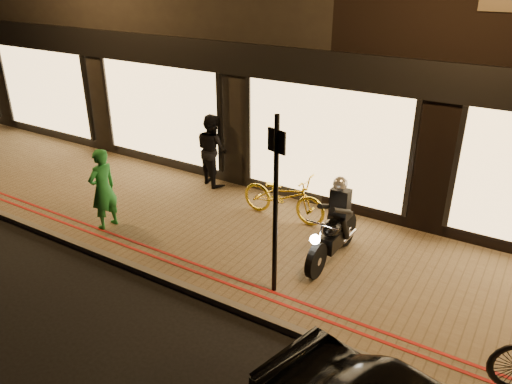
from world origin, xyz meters
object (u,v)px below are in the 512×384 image
bicycle_gold (284,196)px  motorcycle (334,229)px  sign_post (276,199)px  person_green (103,189)px

bicycle_gold → motorcycle: bearing=-121.5°
motorcycle → sign_post: 1.81m
motorcycle → person_green: (-4.43, -1.29, 0.23)m
bicycle_gold → person_green: size_ratio=1.14×
bicycle_gold → person_green: 3.67m
bicycle_gold → person_green: bearing=127.5°
motorcycle → sign_post: bearing=-105.8°
bicycle_gold → person_green: person_green is taller
sign_post → person_green: 4.09m
motorcycle → sign_post: (-0.43, -1.40, 1.06)m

